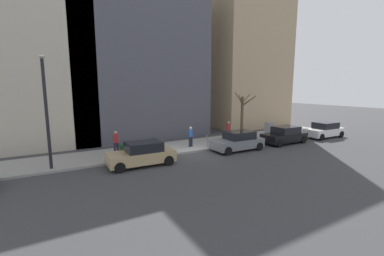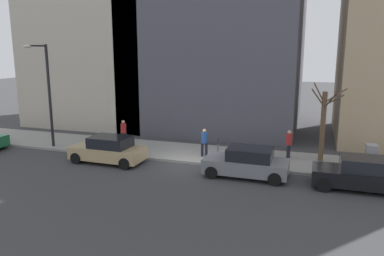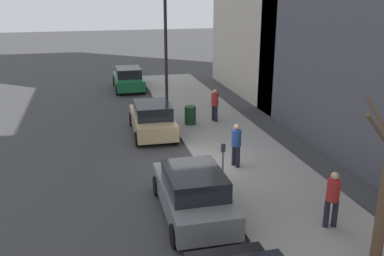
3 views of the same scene
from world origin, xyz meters
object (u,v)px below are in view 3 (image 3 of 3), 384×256
object	(u,v)px
parked_car_tan	(152,119)
pedestrian_far_corner	(215,103)
streetlamp	(161,36)
parked_car_green	(128,79)
trash_bin	(190,115)
parked_car_grey	(193,193)
pedestrian_midblock	(236,143)
pedestrian_near_meter	(333,196)
parking_meter	(223,158)

from	to	relation	value
parked_car_tan	pedestrian_far_corner	distance (m)	3.41
parked_car_tan	streetlamp	xyz separation A→B (m)	(1.36, 5.08, 3.28)
parked_car_green	pedestrian_far_corner	world-z (taller)	pedestrian_far_corner
streetlamp	pedestrian_far_corner	size ratio (longest dim) A/B	3.92
parked_car_green	streetlamp	size ratio (longest dim) A/B	0.65
trash_bin	pedestrian_far_corner	xyz separation A→B (m)	(1.31, 0.17, 0.49)
parked_car_grey	trash_bin	world-z (taller)	parked_car_grey
trash_bin	pedestrian_midblock	xyz separation A→B (m)	(0.40, -5.61, 0.49)
pedestrian_midblock	parked_car_tan	bearing A→B (deg)	-173.58
parked_car_green	trash_bin	distance (m)	9.40
parked_car_green	trash_bin	bearing A→B (deg)	-76.60
parked_car_tan	parked_car_green	world-z (taller)	same
pedestrian_midblock	pedestrian_near_meter	bearing A→B (deg)	-5.79
parked_car_green	pedestrian_far_corner	distance (m)	9.62
trash_bin	pedestrian_near_meter	world-z (taller)	pedestrian_near_meter
parking_meter	pedestrian_far_corner	distance (m)	7.05
streetlamp	trash_bin	size ratio (longest dim) A/B	7.22
streetlamp	pedestrian_midblock	xyz separation A→B (m)	(1.02, -10.05, -2.93)
pedestrian_far_corner	parking_meter	bearing A→B (deg)	145.37
pedestrian_midblock	pedestrian_far_corner	world-z (taller)	same
parked_car_grey	pedestrian_midblock	bearing A→B (deg)	51.65
parking_meter	trash_bin	bearing A→B (deg)	86.13
pedestrian_far_corner	parked_car_green	bearing A→B (deg)	0.74
streetlamp	pedestrian_near_meter	bearing A→B (deg)	-81.74
streetlamp	parking_meter	bearing A→B (deg)	-89.14
parked_car_green	pedestrian_midblock	size ratio (longest dim) A/B	2.54
parked_car_green	pedestrian_midblock	distance (m)	14.99
parked_car_grey	pedestrian_near_meter	bearing A→B (deg)	-26.49
parked_car_grey	parking_meter	distance (m)	2.45
streetlamp	parked_car_grey	bearing A→B (deg)	-95.98
parked_car_grey	parked_car_tan	world-z (taller)	same
parked_car_grey	streetlamp	bearing A→B (deg)	84.68
pedestrian_near_meter	pedestrian_midblock	xyz separation A→B (m)	(-1.13, 4.73, 0.00)
pedestrian_near_meter	pedestrian_far_corner	xyz separation A→B (m)	(-0.22, 10.52, 0.00)
parked_car_tan	pedestrian_near_meter	distance (m)	10.33
pedestrian_near_meter	pedestrian_midblock	bearing A→B (deg)	113.60
parked_car_tan	trash_bin	bearing A→B (deg)	19.29
parked_car_green	parked_car_grey	bearing A→B (deg)	-89.17
parking_meter	pedestrian_midblock	bearing A→B (deg)	50.69
parked_car_tan	pedestrian_midblock	size ratio (longest dim) A/B	2.56
pedestrian_near_meter	parking_meter	bearing A→B (deg)	128.38
parked_car_green	parking_meter	world-z (taller)	parked_car_green
parked_car_tan	parked_car_grey	bearing A→B (deg)	-88.59
pedestrian_near_meter	parked_car_grey	bearing A→B (deg)	163.06
parked_car_grey	parking_meter	world-z (taller)	parked_car_grey
streetlamp	pedestrian_midblock	size ratio (longest dim) A/B	3.92
parking_meter	trash_bin	world-z (taller)	parking_meter
parking_meter	pedestrian_near_meter	world-z (taller)	pedestrian_near_meter
trash_bin	pedestrian_midblock	bearing A→B (deg)	-85.91
pedestrian_far_corner	parked_car_grey	bearing A→B (deg)	139.18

